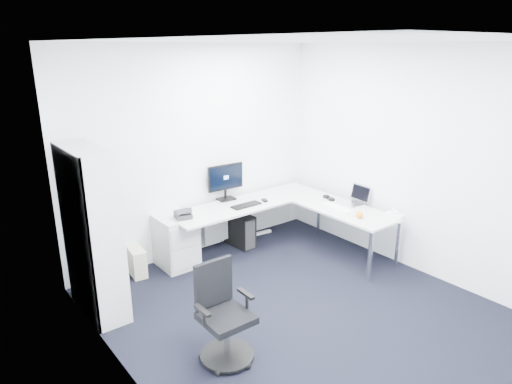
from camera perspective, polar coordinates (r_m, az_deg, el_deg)
ground at (r=4.90m, az=6.45°, el=-15.16°), size 4.20×4.20×0.00m
ceiling at (r=4.11m, az=7.82°, el=18.26°), size 4.20×4.20×0.00m
wall_back at (r=5.93m, az=-7.47°, el=4.94°), size 3.60×0.02×2.70m
wall_left at (r=3.36m, az=-15.32°, el=-5.76°), size 0.02×4.20×2.70m
wall_right at (r=5.70m, az=20.01°, el=3.48°), size 0.02×4.20×2.70m
l_desk at (r=5.99m, az=0.94°, el=-5.04°), size 2.25×1.26×0.66m
drawer_pedestal at (r=5.83m, az=-10.05°, el=-6.03°), size 0.43×0.53×0.66m
bookshelf at (r=4.86m, az=-19.82°, el=-4.80°), size 0.34×0.88×1.75m
task_chair at (r=4.08m, az=-3.74°, el=-15.13°), size 0.50×0.50×0.89m
black_pc_tower at (r=6.33m, az=-2.05°, el=-4.75°), size 0.24×0.48×0.46m
beige_pc_tower at (r=5.76m, az=-14.72°, el=-8.38°), size 0.21×0.38×0.34m
power_strip at (r=6.77m, az=0.70°, el=-5.12°), size 0.32×0.09×0.04m
monitor at (r=6.14m, az=-3.78°, el=1.28°), size 0.54×0.20×0.51m
black_keyboard at (r=5.96m, az=-1.25°, el=-1.66°), size 0.41×0.15×0.02m
mouse at (r=6.14m, az=1.08°, el=-1.04°), size 0.08×0.10×0.03m
desk_phone at (r=5.61m, az=-9.12°, el=-2.59°), size 0.22×0.22×0.13m
laptop at (r=6.12m, az=11.68°, el=-0.46°), size 0.35×0.34×0.23m
white_keyboard at (r=5.98m, az=10.11°, el=-1.91°), size 0.16×0.47×0.02m
headphones at (r=6.31m, az=9.09°, el=-0.64°), size 0.17×0.23×0.05m
orange_fruit at (r=5.68m, az=12.80°, el=-2.79°), size 0.09×0.09×0.09m
tissue_box at (r=5.74m, az=16.95°, el=-2.98°), size 0.14×0.23×0.08m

